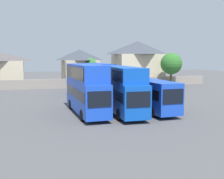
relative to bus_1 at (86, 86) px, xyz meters
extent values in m
plane|color=#4C4C4F|center=(3.68, 17.80, -2.92)|extent=(140.00, 140.00, 0.00)
cube|color=gray|center=(3.68, 25.17, -2.02)|extent=(56.00, 0.50, 1.80)
cube|color=blue|center=(0.00, -0.09, -0.99)|extent=(2.70, 10.28, 3.15)
cube|color=black|center=(0.13, -5.22, -0.61)|extent=(2.16, 0.13, 1.42)
cube|color=black|center=(0.00, -0.09, -0.61)|extent=(2.72, 9.46, 0.99)
cube|color=blue|center=(0.00, 0.16, 1.43)|extent=(2.64, 9.76, 1.70)
cube|color=black|center=(0.00, 0.16, 1.43)|extent=(2.72, 9.26, 1.19)
cylinder|color=black|center=(1.21, -3.23, -2.37)|extent=(0.33, 1.11, 1.10)
cylinder|color=black|center=(-1.05, -3.29, -2.37)|extent=(0.33, 1.11, 1.10)
cylinder|color=black|center=(1.05, 3.10, -2.37)|extent=(0.33, 1.11, 1.10)
cylinder|color=black|center=(-1.20, 3.05, -2.37)|extent=(0.33, 1.11, 1.10)
cube|color=blue|center=(3.67, -0.48, -1.02)|extent=(2.99, 11.26, 3.09)
cube|color=black|center=(3.42, -6.07, -0.65)|extent=(2.21, 0.18, 1.39)
cube|color=black|center=(3.67, -0.48, -0.65)|extent=(2.99, 10.37, 0.97)
cube|color=blue|center=(3.68, -0.20, 1.28)|extent=(2.92, 10.70, 1.51)
cube|color=black|center=(3.68, -0.20, 1.28)|extent=(2.98, 10.15, 1.06)
cylinder|color=black|center=(4.67, -3.98, -2.37)|extent=(0.35, 1.11, 1.10)
cylinder|color=black|center=(2.36, -3.88, -2.37)|extent=(0.35, 1.11, 1.10)
cylinder|color=black|center=(4.97, 2.93, -2.37)|extent=(0.35, 1.11, 1.10)
cylinder|color=black|center=(2.66, 3.03, -2.37)|extent=(0.35, 1.11, 1.10)
cube|color=blue|center=(7.02, -0.43, -1.00)|extent=(2.69, 10.09, 3.12)
cube|color=black|center=(7.14, -5.47, -0.63)|extent=(2.15, 0.13, 1.41)
cube|color=black|center=(7.02, -0.43, -0.63)|extent=(2.71, 9.29, 0.98)
cylinder|color=black|center=(8.22, -3.52, -2.37)|extent=(0.33, 1.11, 1.10)
cylinder|color=black|center=(5.97, -3.57, -2.37)|extent=(0.33, 1.11, 1.10)
cylinder|color=black|center=(8.06, 2.70, -2.37)|extent=(0.33, 1.11, 1.10)
cylinder|color=black|center=(5.82, 2.65, -2.37)|extent=(0.33, 1.11, 1.10)
cube|color=blue|center=(2.61, 15.17, -0.97)|extent=(3.31, 10.37, 3.18)
cube|color=black|center=(3.00, 10.06, -0.59)|extent=(2.25, 0.25, 1.43)
cube|color=black|center=(2.61, 15.17, -0.59)|extent=(3.29, 9.56, 1.00)
cylinder|color=black|center=(4.02, 12.10, -2.37)|extent=(0.38, 1.12, 1.10)
cylinder|color=black|center=(1.68, 11.93, -2.37)|extent=(0.38, 1.12, 1.10)
cylinder|color=black|center=(3.55, 18.42, -2.37)|extent=(0.38, 1.12, 1.10)
cylinder|color=black|center=(1.20, 18.24, -2.37)|extent=(0.38, 1.12, 1.10)
cube|color=blue|center=(5.33, 15.21, -1.07)|extent=(2.80, 10.67, 2.99)
cube|color=black|center=(5.49, 9.89, -0.71)|extent=(2.20, 0.14, 1.35)
cube|color=black|center=(5.33, 15.21, -0.71)|extent=(2.82, 9.82, 0.94)
cube|color=blue|center=(5.33, 15.47, 1.21)|extent=(2.74, 10.14, 1.56)
cube|color=black|center=(5.33, 15.47, 1.21)|extent=(2.81, 9.61, 1.09)
cylinder|color=black|center=(6.58, 11.96, -2.37)|extent=(0.33, 1.11, 1.10)
cylinder|color=black|center=(4.28, 11.89, -2.37)|extent=(0.33, 1.11, 1.10)
cylinder|color=black|center=(6.39, 18.53, -2.37)|extent=(0.33, 1.11, 1.10)
cylinder|color=black|center=(4.09, 18.46, -2.37)|extent=(0.33, 1.11, 1.10)
cube|color=#C6B293|center=(4.92, 30.71, -0.27)|extent=(7.04, 7.94, 5.30)
pyramid|color=#3D424C|center=(4.92, 30.71, 3.52)|extent=(7.39, 8.34, 2.28)
cube|color=beige|center=(18.20, 30.56, 0.39)|extent=(10.29, 7.73, 6.63)
pyramid|color=#3D424C|center=(18.20, 30.56, 5.15)|extent=(10.80, 8.12, 2.89)
cylinder|color=brown|center=(22.69, 23.17, -1.40)|extent=(0.43, 0.43, 3.04)
sphere|color=#2D6B28|center=(22.69, 23.17, 1.67)|extent=(4.44, 4.44, 4.44)
cylinder|color=brown|center=(6.37, 27.67, -1.45)|extent=(0.59, 0.59, 2.94)
sphere|color=#2D6B28|center=(6.37, 27.67, 1.22)|extent=(3.41, 3.41, 3.41)
camera|label=1|loc=(-5.73, -28.26, 3.03)|focal=44.39mm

